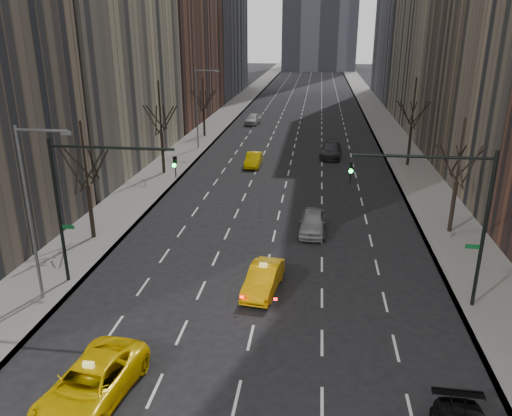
% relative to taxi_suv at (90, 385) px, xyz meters
% --- Properties ---
extents(sidewalk_left, '(4.50, 320.00, 0.15)m').
position_rel_taxi_suv_xyz_m(sidewalk_left, '(-6.83, 66.86, -0.69)').
color(sidewalk_left, slate).
rests_on(sidewalk_left, ground).
extents(sidewalk_right, '(4.50, 320.00, 0.15)m').
position_rel_taxi_suv_xyz_m(sidewalk_right, '(17.67, 66.86, -0.69)').
color(sidewalk_right, slate).
rests_on(sidewalk_right, ground).
extents(tree_lw_b, '(3.36, 3.50, 7.82)m').
position_rel_taxi_suv_xyz_m(tree_lw_b, '(-6.58, 14.86, 2.95)').
color(tree_lw_b, black).
rests_on(tree_lw_b, ground).
extents(tree_lw_c, '(3.36, 3.50, 8.74)m').
position_rel_taxi_suv_xyz_m(tree_lw_c, '(-6.58, 30.86, 3.27)').
color(tree_lw_c, black).
rests_on(tree_lw_c, ground).
extents(tree_lw_d, '(3.36, 3.50, 7.36)m').
position_rel_taxi_suv_xyz_m(tree_lw_d, '(-6.58, 48.86, 2.79)').
color(tree_lw_d, black).
rests_on(tree_lw_d, ground).
extents(tree_rw_b, '(3.36, 3.50, 7.82)m').
position_rel_taxi_suv_xyz_m(tree_rw_b, '(17.42, 18.86, 2.95)').
color(tree_rw_b, black).
rests_on(tree_rw_b, ground).
extents(tree_rw_c, '(3.36, 3.50, 8.74)m').
position_rel_taxi_suv_xyz_m(tree_rw_c, '(17.42, 36.86, 3.27)').
color(tree_rw_c, black).
rests_on(tree_rw_c, ground).
extents(traffic_mast_left, '(6.69, 0.39, 8.00)m').
position_rel_taxi_suv_xyz_m(traffic_mast_left, '(-3.69, 8.85, 4.72)').
color(traffic_mast_left, black).
rests_on(traffic_mast_left, ground).
extents(traffic_mast_right, '(6.69, 0.39, 8.00)m').
position_rel_taxi_suv_xyz_m(traffic_mast_right, '(14.53, 8.85, 4.72)').
color(traffic_mast_right, black).
rests_on(traffic_mast_right, ground).
extents(streetlight_near, '(2.83, 0.22, 9.00)m').
position_rel_taxi_suv_xyz_m(streetlight_near, '(-5.42, 6.86, 4.85)').
color(streetlight_near, slate).
rests_on(streetlight_near, ground).
extents(streetlight_far, '(2.83, 0.22, 9.00)m').
position_rel_taxi_suv_xyz_m(streetlight_far, '(-5.42, 41.86, 4.85)').
color(streetlight_far, slate).
rests_on(streetlight_far, ground).
extents(taxi_suv, '(3.24, 5.80, 1.53)m').
position_rel_taxi_suv_xyz_m(taxi_suv, '(0.00, 0.00, 0.00)').
color(taxi_suv, yellow).
rests_on(taxi_suv, ground).
extents(taxi_sedan, '(2.05, 4.46, 1.42)m').
position_rel_taxi_suv_xyz_m(taxi_sedan, '(5.52, 9.25, -0.06)').
color(taxi_sedan, '#FFB205').
rests_on(taxi_sedan, ground).
extents(silver_sedan_ahead, '(1.92, 4.50, 1.52)m').
position_rel_taxi_suv_xyz_m(silver_sedan_ahead, '(8.00, 17.85, -0.01)').
color(silver_sedan_ahead, gray).
rests_on(silver_sedan_ahead, ground).
extents(far_taxi, '(1.47, 4.20, 1.38)m').
position_rel_taxi_suv_xyz_m(far_taxi, '(1.69, 34.94, -0.08)').
color(far_taxi, yellow).
rests_on(far_taxi, ground).
extents(far_suv_grey, '(2.57, 5.58, 1.58)m').
position_rel_taxi_suv_xyz_m(far_suv_grey, '(9.61, 39.89, 0.02)').
color(far_suv_grey, '#2D2D32').
rests_on(far_suv_grey, ground).
extents(far_car_white, '(2.35, 4.69, 1.54)m').
position_rel_taxi_suv_xyz_m(far_car_white, '(-1.48, 58.69, 0.00)').
color(far_car_white, silver).
rests_on(far_car_white, ground).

